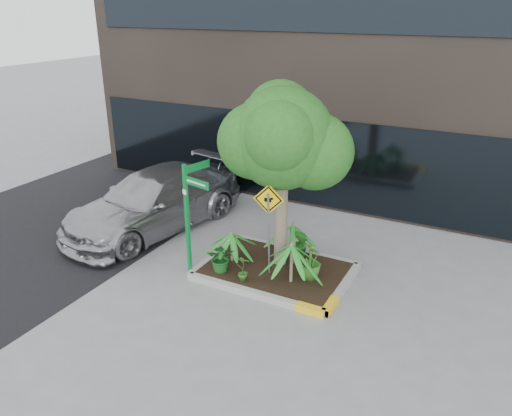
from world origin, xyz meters
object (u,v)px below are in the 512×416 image
at_px(parked_car, 154,201).
at_px(street_sign_post, 190,208).
at_px(cattle_sign, 269,215).
at_px(tree, 283,138).

bearing_deg(parked_car, street_sign_post, -23.94).
bearing_deg(street_sign_post, parked_car, 158.56).
relative_size(parked_car, cattle_sign, 2.52).
distance_m(parked_car, cattle_sign, 4.25).
bearing_deg(tree, cattle_sign, -88.34).
height_order(tree, parked_car, tree).
height_order(parked_car, street_sign_post, street_sign_post).
height_order(street_sign_post, cattle_sign, street_sign_post).
distance_m(tree, street_sign_post, 2.50).
relative_size(tree, parked_car, 0.79).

